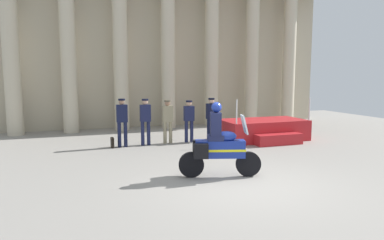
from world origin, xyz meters
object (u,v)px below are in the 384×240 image
(reviewing_stand, at_px, (264,130))
(officer_in_row_3, at_px, (189,118))
(officer_in_row_0, at_px, (122,119))
(briefcase_on_ground, at_px, (112,143))
(officer_in_row_4, at_px, (211,116))
(motorcycle_with_rider, at_px, (217,146))
(officer_in_row_2, at_px, (168,118))
(officer_in_row_1, at_px, (145,118))

(reviewing_stand, bearing_deg, officer_in_row_3, 170.01)
(officer_in_row_0, bearing_deg, briefcase_on_ground, 1.19)
(officer_in_row_4, distance_m, motorcycle_with_rider, 4.86)
(reviewing_stand, bearing_deg, officer_in_row_0, 175.81)
(officer_in_row_3, bearing_deg, briefcase_on_ground, 3.81)
(officer_in_row_2, distance_m, briefcase_on_ground, 2.23)
(reviewing_stand, xyz_separation_m, officer_in_row_1, (-4.69, 0.46, 0.62))
(officer_in_row_4, bearing_deg, officer_in_row_3, -5.68)
(reviewing_stand, xyz_separation_m, officer_in_row_2, (-3.82, 0.56, 0.58))
(officer_in_row_1, xyz_separation_m, officer_in_row_2, (0.87, 0.10, -0.04))
(officer_in_row_2, bearing_deg, reviewing_stand, 173.19)
(officer_in_row_3, relative_size, officer_in_row_4, 0.95)
(reviewing_stand, height_order, briefcase_on_ground, reviewing_stand)
(officer_in_row_0, height_order, officer_in_row_4, officer_in_row_0)
(officer_in_row_1, bearing_deg, officer_in_row_0, 5.01)
(officer_in_row_4, relative_size, motorcycle_with_rider, 0.83)
(motorcycle_with_rider, distance_m, briefcase_on_ground, 5.05)
(officer_in_row_3, height_order, motorcycle_with_rider, motorcycle_with_rider)
(briefcase_on_ground, bearing_deg, officer_in_row_1, 2.36)
(officer_in_row_1, bearing_deg, officer_in_row_4, -179.46)
(officer_in_row_1, height_order, officer_in_row_3, officer_in_row_1)
(officer_in_row_2, relative_size, officer_in_row_4, 0.97)
(motorcycle_with_rider, height_order, briefcase_on_ground, motorcycle_with_rider)
(briefcase_on_ground, bearing_deg, officer_in_row_2, 4.13)
(briefcase_on_ground, bearing_deg, officer_in_row_4, 0.10)
(officer_in_row_3, bearing_deg, officer_in_row_2, -0.75)
(reviewing_stand, height_order, officer_in_row_3, reviewing_stand)
(reviewing_stand, distance_m, officer_in_row_4, 2.23)
(officer_in_row_3, distance_m, briefcase_on_ground, 3.02)
(reviewing_stand, xyz_separation_m, officer_in_row_4, (-2.10, 0.41, 0.61))
(officer_in_row_1, distance_m, motorcycle_with_rider, 4.68)
(officer_in_row_1, xyz_separation_m, motorcycle_with_rider, (0.90, -4.59, -0.22))
(officer_in_row_2, xyz_separation_m, briefcase_on_ground, (-2.08, -0.15, -0.79))
(officer_in_row_0, height_order, motorcycle_with_rider, motorcycle_with_rider)
(reviewing_stand, relative_size, officer_in_row_0, 1.90)
(officer_in_row_0, height_order, officer_in_row_1, officer_in_row_0)
(reviewing_stand, height_order, motorcycle_with_rider, motorcycle_with_rider)
(officer_in_row_3, bearing_deg, officer_in_row_0, 4.18)
(officer_in_row_1, height_order, briefcase_on_ground, officer_in_row_1)
(officer_in_row_0, xyz_separation_m, officer_in_row_1, (0.85, 0.05, -0.02))
(officer_in_row_1, bearing_deg, reviewing_stand, 175.93)
(officer_in_row_0, relative_size, officer_in_row_2, 1.06)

